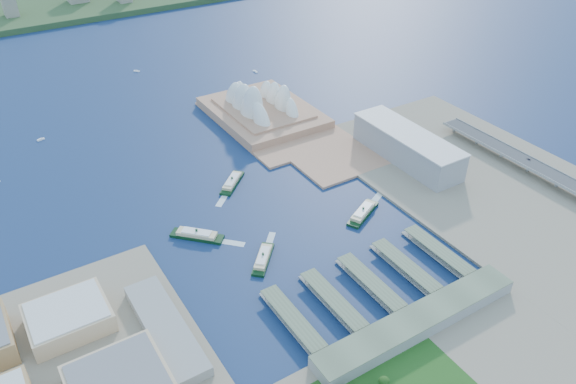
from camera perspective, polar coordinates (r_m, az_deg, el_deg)
ground at (r=562.31m, az=2.40°, el=-5.72°), size 3000.00×3000.00×0.00m
east_land at (r=677.67m, az=21.97°, el=-0.64°), size 240.00×500.00×3.00m
peninsula at (r=795.09m, az=-1.67°, el=7.23°), size 135.00×220.00×3.00m
far_shore at (r=1402.60m, az=-21.69°, el=17.12°), size 2200.00×260.00×12.00m
opera_house at (r=796.57m, az=-2.61°, el=9.69°), size 134.00×180.00×58.00m
toaster_building at (r=707.21m, az=11.99°, el=4.58°), size 45.00×155.00×35.00m
expressway at (r=714.33m, az=25.70°, el=0.93°), size 26.00×340.00×11.85m
ferry_wharves at (r=522.00m, az=8.37°, el=-9.21°), size 184.00×90.00×9.30m
terminal_building at (r=489.90m, az=13.02°, el=-12.75°), size 200.00×28.00×12.00m
ferry_a at (r=579.56m, az=-9.25°, el=-4.17°), size 48.32×48.93×10.37m
ferry_b at (r=656.76m, az=-5.69°, el=1.15°), size 46.03×44.26×9.63m
ferry_c at (r=545.22m, az=-2.55°, el=-6.59°), size 42.00×44.22×9.20m
ferry_d at (r=608.60m, az=7.64°, el=-1.93°), size 53.82×36.49×10.11m
boat_b at (r=816.60m, az=-23.81°, el=4.93°), size 10.16×5.04×2.62m
boat_c at (r=965.35m, az=-3.35°, el=12.15°), size 3.69×11.48×2.56m
boat_e at (r=998.09m, az=-15.12°, el=11.79°), size 9.51×10.50×2.65m
car_c at (r=733.90m, az=23.25°, el=3.09°), size 1.95×4.81×1.39m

